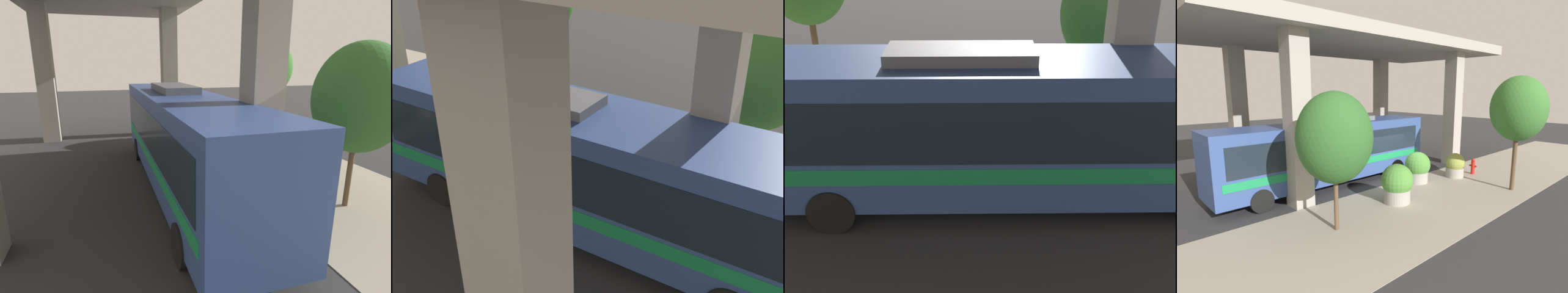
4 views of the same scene
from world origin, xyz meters
TOP-DOWN VIEW (x-y plane):
  - ground_plane at (0.00, 0.00)m, footprint 80.00×80.00m
  - sidewalk_strip at (-3.00, 0.00)m, footprint 6.00×40.00m
  - bus at (2.02, 3.19)m, footprint 2.54×12.03m
  - planter_front at (-2.14, 2.45)m, footprint 1.46×1.46m
  - planter_middle at (-0.79, -0.64)m, footprint 1.40×1.40m
  - planter_back at (-1.60, -3.06)m, footprint 1.09×1.09m
  - street_tree_far at (-2.54, 6.09)m, footprint 2.68×2.68m

SIDE VIEW (x-z plane):
  - ground_plane at x=0.00m, z-range 0.00..0.00m
  - sidewalk_strip at x=-3.00m, z-range 0.00..0.02m
  - planter_back at x=-1.60m, z-range -0.02..1.40m
  - planter_middle at x=-0.79m, z-range -0.01..1.69m
  - planter_front at x=-2.14m, z-range -0.01..1.78m
  - bus at x=2.02m, z-range 0.15..3.77m
  - street_tree_far at x=-2.54m, z-range 0.89..5.91m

